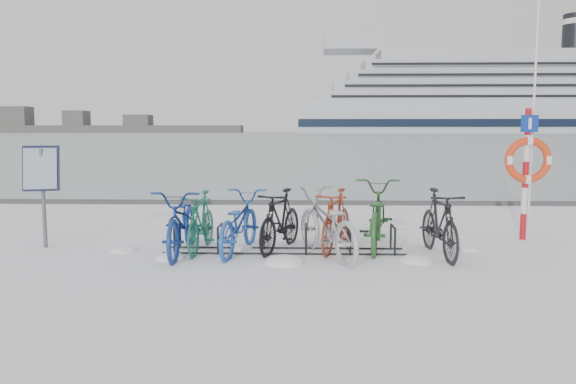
{
  "coord_description": "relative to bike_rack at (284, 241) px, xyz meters",
  "views": [
    {
      "loc": [
        0.34,
        -9.19,
        2.05
      ],
      "look_at": [
        0.04,
        0.6,
        0.94
      ],
      "focal_mm": 35.0,
      "sensor_mm": 36.0,
      "label": 1
    }
  ],
  "objects": [
    {
      "name": "ground",
      "position": [
        0.0,
        0.0,
        -0.18
      ],
      "size": [
        900.0,
        900.0,
        0.0
      ],
      "primitive_type": "plane",
      "color": "white",
      "rests_on": "ground"
    },
    {
      "name": "ice_sheet",
      "position": [
        0.0,
        155.0,
        -0.17
      ],
      "size": [
        400.0,
        298.0,
        0.02
      ],
      "primitive_type": "cube",
      "color": "#A9B5BF",
      "rests_on": "ground"
    },
    {
      "name": "quay_edge",
      "position": [
        0.0,
        5.9,
        -0.13
      ],
      "size": [
        400.0,
        0.25,
        0.1
      ],
      "primitive_type": "cube",
      "color": "#3F3F42",
      "rests_on": "ground"
    },
    {
      "name": "bike_rack",
      "position": [
        0.0,
        0.0,
        0.0
      ],
      "size": [
        4.0,
        0.48,
        0.46
      ],
      "color": "black",
      "rests_on": "ground"
    },
    {
      "name": "info_board",
      "position": [
        -4.15,
        0.2,
        1.09
      ],
      "size": [
        0.62,
        0.36,
        1.76
      ],
      "rotation": [
        0.0,
        0.0,
        0.25
      ],
      "color": "#595B5E",
      "rests_on": "ground"
    },
    {
      "name": "lifebuoy_station",
      "position": [
        4.4,
        1.14,
        1.29
      ],
      "size": [
        0.84,
        0.23,
        4.39
      ],
      "color": "#B40E19",
      "rests_on": "ground"
    },
    {
      "name": "cruise_ferry",
      "position": [
        69.39,
        227.21,
        12.86
      ],
      "size": [
        145.7,
        27.46,
        47.87
      ],
      "color": "silver",
      "rests_on": "ground"
    },
    {
      "name": "shoreline",
      "position": [
        -122.02,
        260.0,
        2.61
      ],
      "size": [
        180.0,
        12.0,
        9.5
      ],
      "color": "#484848",
      "rests_on": "ground"
    },
    {
      "name": "bike_0",
      "position": [
        -1.68,
        -0.11,
        0.38
      ],
      "size": [
        0.81,
        2.16,
        1.12
      ],
      "primitive_type": "imported",
      "rotation": [
        0.0,
        0.0,
        0.03
      ],
      "color": "navy",
      "rests_on": "ground"
    },
    {
      "name": "bike_1",
      "position": [
        -1.41,
        0.08,
        0.34
      ],
      "size": [
        0.59,
        1.75,
        1.04
      ],
      "primitive_type": "imported",
      "rotation": [
        0.0,
        0.0,
        -0.06
      ],
      "color": "#1B6B53",
      "rests_on": "ground"
    },
    {
      "name": "bike_2",
      "position": [
        -0.77,
        0.01,
        0.34
      ],
      "size": [
        1.03,
        2.09,
        1.05
      ],
      "primitive_type": "imported",
      "rotation": [
        0.0,
        0.0,
        2.97
      ],
      "color": "#2152B0",
      "rests_on": "ground"
    },
    {
      "name": "bike_3",
      "position": [
        -0.08,
        0.19,
        0.35
      ],
      "size": [
        1.06,
        1.84,
        1.06
      ],
      "primitive_type": "imported",
      "rotation": [
        0.0,
        0.0,
        -0.34
      ],
      "color": "black",
      "rests_on": "ground"
    },
    {
      "name": "bike_4",
      "position": [
        0.68,
        -0.29,
        0.38
      ],
      "size": [
        1.5,
        2.27,
        1.13
      ],
      "primitive_type": "imported",
      "rotation": [
        0.0,
        0.0,
        3.53
      ],
      "color": "#ADAEB5",
      "rests_on": "ground"
    },
    {
      "name": "bike_5",
      "position": [
        0.87,
        0.22,
        0.35
      ],
      "size": [
        1.02,
        1.84,
        1.07
      ],
      "primitive_type": "imported",
      "rotation": [
        0.0,
        0.0,
        -0.31
      ],
      "color": "maroon",
      "rests_on": "ground"
    },
    {
      "name": "bike_6",
      "position": [
        1.57,
        0.45,
        0.41
      ],
      "size": [
        1.14,
        2.35,
        1.18
      ],
      "primitive_type": "imported",
      "rotation": [
        0.0,
        0.0,
        2.97
      ],
      "color": "#285929",
      "rests_on": "ground"
    },
    {
      "name": "bike_7",
      "position": [
        2.51,
        -0.19,
        0.38
      ],
      "size": [
        0.66,
        1.89,
        1.12
      ],
      "primitive_type": "imported",
      "rotation": [
        0.0,
        0.0,
        0.07
      ],
      "color": "black",
      "rests_on": "ground"
    },
    {
      "name": "snow_drifts",
      "position": [
        0.1,
        -0.29,
        -0.18
      ],
      "size": [
        6.23,
        1.95,
        0.22
      ],
      "color": "white",
      "rests_on": "ground"
    }
  ]
}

